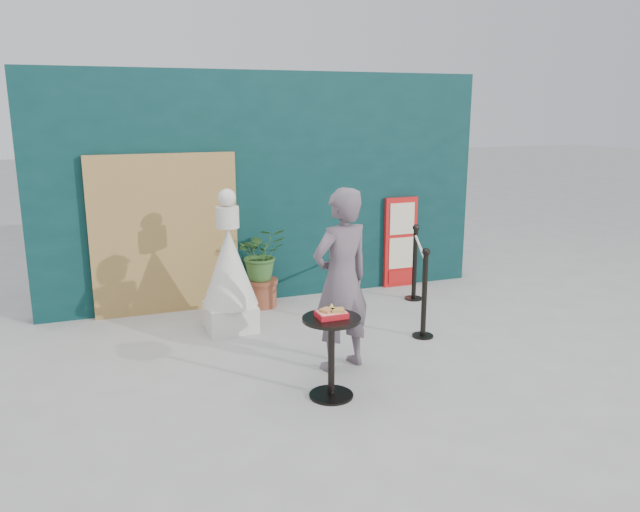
% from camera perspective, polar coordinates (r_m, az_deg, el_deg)
% --- Properties ---
extents(ground, '(60.00, 60.00, 0.00)m').
position_cam_1_polar(ground, '(5.92, 4.19, -12.02)').
color(ground, '#ADAAA5').
rests_on(ground, ground).
extents(back_wall, '(6.00, 0.30, 3.00)m').
position_cam_1_polar(back_wall, '(8.37, -4.74, 6.25)').
color(back_wall, '#092B2B').
rests_on(back_wall, ground).
extents(bamboo_fence, '(1.80, 0.08, 2.00)m').
position_cam_1_polar(bamboo_fence, '(7.98, -13.96, 1.90)').
color(bamboo_fence, tan).
rests_on(bamboo_fence, ground).
extents(woman, '(0.75, 0.60, 1.81)m').
position_cam_1_polar(woman, '(6.07, 1.96, -2.21)').
color(woman, '#62545C').
rests_on(woman, ground).
extents(menu_board, '(0.50, 0.07, 1.30)m').
position_cam_1_polar(menu_board, '(9.04, 7.36, 1.25)').
color(menu_board, red).
rests_on(menu_board, ground).
extents(statue, '(0.65, 0.65, 1.66)m').
position_cam_1_polar(statue, '(7.27, -8.28, -1.58)').
color(statue, silver).
rests_on(statue, ground).
extents(cafe_table, '(0.52, 0.52, 0.75)m').
position_cam_1_polar(cafe_table, '(5.57, 1.05, -8.08)').
color(cafe_table, black).
rests_on(cafe_table, ground).
extents(food_basket, '(0.26, 0.19, 0.11)m').
position_cam_1_polar(food_basket, '(5.48, 1.07, -5.26)').
color(food_basket, red).
rests_on(food_basket, cafe_table).
extents(planter, '(0.62, 0.54, 1.05)m').
position_cam_1_polar(planter, '(8.08, -5.38, -0.45)').
color(planter, brown).
rests_on(planter, ground).
extents(stanchion_barrier, '(0.84, 1.54, 1.03)m').
position_cam_1_polar(stanchion_barrier, '(7.78, 9.05, -2.00)').
color(stanchion_barrier, black).
rests_on(stanchion_barrier, ground).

